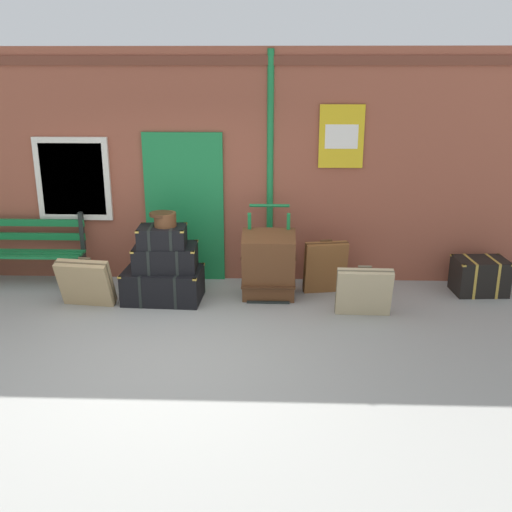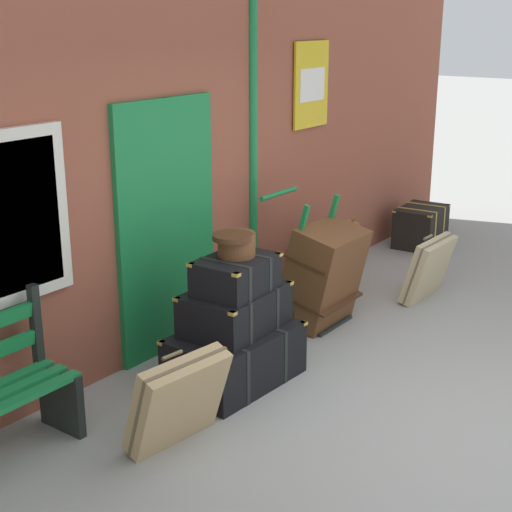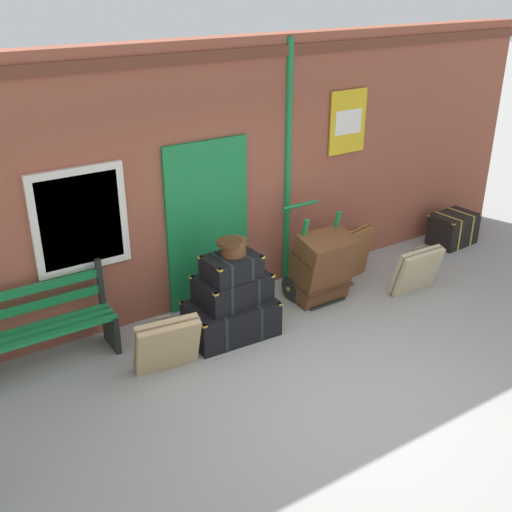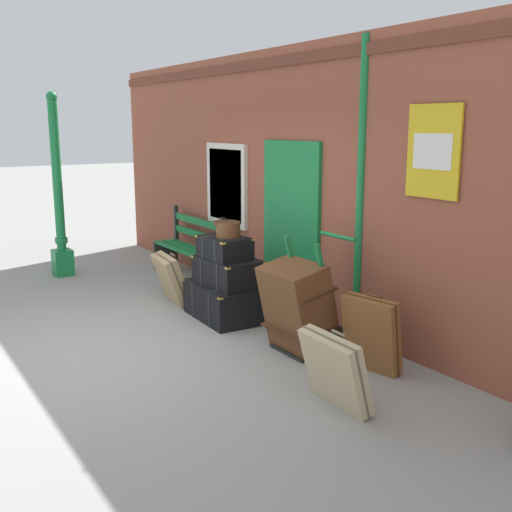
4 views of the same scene
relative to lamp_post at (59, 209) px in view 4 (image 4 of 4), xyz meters
The scene contains 13 objects.
ground_plane 3.73m from the lamp_post, ahead, with size 60.00×60.00×0.00m, color gray.
brick_facade 4.11m from the lamp_post, 29.93° to the left, with size 10.40×0.35×3.20m.
lamp_post is the anchor object (origin of this frame).
platform_bench 2.08m from the lamp_post, 52.99° to the left, with size 1.60×0.43×1.01m.
steamer_trunk_base 3.48m from the lamp_post, 17.63° to the left, with size 1.04×0.70×0.43m.
steamer_trunk_middle 3.46m from the lamp_post, 17.86° to the left, with size 0.83×0.58×0.33m.
steamer_trunk_top 3.40m from the lamp_post, 17.51° to the left, with size 0.63×0.48×0.27m.
round_hatbox 3.44m from the lamp_post, 17.74° to the left, with size 0.34×0.30×0.18m.
porters_trolley 4.84m from the lamp_post, 15.37° to the left, with size 0.71×0.68×1.18m.
large_brown_trunk 4.76m from the lamp_post, 13.29° to the left, with size 0.70×0.62×0.95m.
suitcase_beige 5.58m from the lamp_post, 14.39° to the left, with size 0.60×0.34×0.75m.
suitcase_caramel 2.51m from the lamp_post, 18.48° to the left, with size 0.71×0.44×0.65m.
suitcase_tan 5.86m from the lamp_post, ahead, with size 0.69×0.32×0.65m.
Camera 4 is at (5.83, -1.94, 2.29)m, focal length 43.00 mm.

